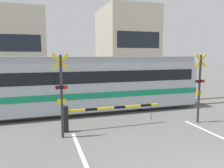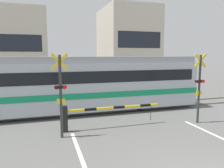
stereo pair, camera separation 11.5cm
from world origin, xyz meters
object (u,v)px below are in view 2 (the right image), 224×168
object	(u,v)px
commuter_train	(36,84)
crossing_signal_left	(61,92)
crossing_barrier_far	(122,89)
crossing_barrier_near	(93,113)
crossing_signal_right	(199,85)
pedestrian	(79,85)

from	to	relation	value
commuter_train	crossing_signal_left	bearing A→B (deg)	-74.72
crossing_barrier_far	crossing_signal_left	distance (m)	8.71
commuter_train	crossing_barrier_near	bearing A→B (deg)	-52.54
commuter_train	crossing_barrier_far	world-z (taller)	commuter_train
crossing_barrier_near	crossing_signal_right	size ratio (longest dim) A/B	1.34
crossing_barrier_near	crossing_barrier_far	distance (m)	7.32
crossing_barrier_near	pedestrian	world-z (taller)	pedestrian
crossing_barrier_far	crossing_signal_right	distance (m)	7.18
crossing_signal_left	crossing_signal_right	xyz separation A→B (m)	(6.58, 0.00, 0.00)
crossing_signal_left	pedestrian	size ratio (longest dim) A/B	2.09
crossing_barrier_far	crossing_signal_right	size ratio (longest dim) A/B	1.34
commuter_train	crossing_signal_right	bearing A→B (deg)	-27.05
crossing_barrier_far	crossing_signal_right	bearing A→B (deg)	-78.19
pedestrian	crossing_barrier_near	bearing A→B (deg)	-94.31
commuter_train	crossing_signal_left	xyz separation A→B (m)	(1.07, -3.91, 0.15)
commuter_train	crossing_signal_right	world-z (taller)	crossing_signal_right
commuter_train	pedestrian	xyz separation A→B (m)	(3.14, 4.95, -0.80)
commuter_train	crossing_barrier_far	size ratio (longest dim) A/B	4.18
commuter_train	crossing_signal_right	size ratio (longest dim) A/B	5.61
commuter_train	pedestrian	world-z (taller)	commuter_train
crossing_barrier_near	pedestrian	xyz separation A→B (m)	(0.62, 8.24, 0.18)
commuter_train	crossing_barrier_far	bearing A→B (deg)	26.12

